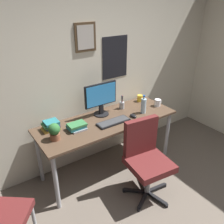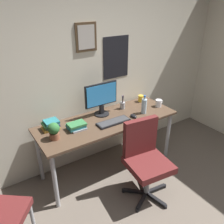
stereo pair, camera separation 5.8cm
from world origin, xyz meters
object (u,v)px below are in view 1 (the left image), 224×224
(monitor, at_px, (101,98))
(keyboard, at_px, (113,122))
(water_bottle, at_px, (144,106))
(book_stack_left, at_px, (77,126))
(potted_plant, at_px, (54,131))
(book_stack_right, at_px, (51,125))
(office_chair, at_px, (146,156))
(coffee_mug_near, at_px, (158,103))
(computer_mouse, at_px, (133,116))
(coffee_mug_far, at_px, (140,98))
(pen_cup, at_px, (122,105))

(monitor, bearing_deg, keyboard, -89.47)
(water_bottle, distance_m, book_stack_left, 0.95)
(potted_plant, bearing_deg, book_stack_left, 10.32)
(book_stack_right, bearing_deg, office_chair, -44.73)
(coffee_mug_near, bearing_deg, monitor, 164.12)
(computer_mouse, relative_size, coffee_mug_far, 0.95)
(pen_cup, bearing_deg, computer_mouse, -96.58)
(potted_plant, height_order, book_stack_left, potted_plant)
(water_bottle, distance_m, book_stack_right, 1.22)
(pen_cup, bearing_deg, water_bottle, -59.80)
(water_bottle, bearing_deg, potted_plant, 177.46)
(keyboard, bearing_deg, office_chair, -79.04)
(office_chair, xyz_separation_m, pen_cup, (0.24, 0.78, 0.29))
(coffee_mug_near, height_order, book_stack_right, book_stack_right)
(pen_cup, bearing_deg, book_stack_left, -168.27)
(computer_mouse, xyz_separation_m, book_stack_left, (-0.75, 0.13, 0.02))
(office_chair, height_order, monitor, monitor)
(water_bottle, bearing_deg, book_stack_right, 166.82)
(computer_mouse, distance_m, book_stack_right, 1.05)
(monitor, distance_m, book_stack_right, 0.72)
(water_bottle, bearing_deg, monitor, 150.54)
(coffee_mug_far, distance_m, book_stack_right, 1.41)
(pen_cup, distance_m, book_stack_right, 1.03)
(keyboard, relative_size, coffee_mug_far, 3.71)
(keyboard, height_order, coffee_mug_near, coffee_mug_near)
(water_bottle, xyz_separation_m, coffee_mug_near, (0.31, 0.05, -0.06))
(computer_mouse, relative_size, book_stack_right, 0.56)
(monitor, xyz_separation_m, pen_cup, (0.34, -0.01, -0.19))
(pen_cup, height_order, book_stack_left, pen_cup)
(computer_mouse, bearing_deg, water_bottle, 7.02)
(monitor, relative_size, potted_plant, 2.36)
(office_chair, distance_m, potted_plant, 1.07)
(water_bottle, bearing_deg, coffee_mug_far, 56.11)
(coffee_mug_far, relative_size, book_stack_right, 0.59)
(keyboard, xyz_separation_m, water_bottle, (0.49, 0.00, 0.09))
(keyboard, distance_m, book_stack_right, 0.76)
(office_chair, height_order, book_stack_left, office_chair)
(coffee_mug_near, height_order, coffee_mug_far, coffee_mug_near)
(office_chair, distance_m, monitor, 0.93)
(computer_mouse, relative_size, potted_plant, 0.56)
(keyboard, distance_m, book_stack_left, 0.46)
(office_chair, xyz_separation_m, keyboard, (-0.10, 0.51, 0.24))
(office_chair, xyz_separation_m, water_bottle, (0.39, 0.51, 0.34))
(computer_mouse, height_order, potted_plant, potted_plant)
(keyboard, bearing_deg, book_stack_right, 158.04)
(potted_plant, bearing_deg, computer_mouse, -4.29)
(book_stack_left, bearing_deg, keyboard, -14.01)
(potted_plant, distance_m, book_stack_left, 0.31)
(office_chair, bearing_deg, water_bottle, 52.51)
(pen_cup, bearing_deg, coffee_mug_far, 7.43)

